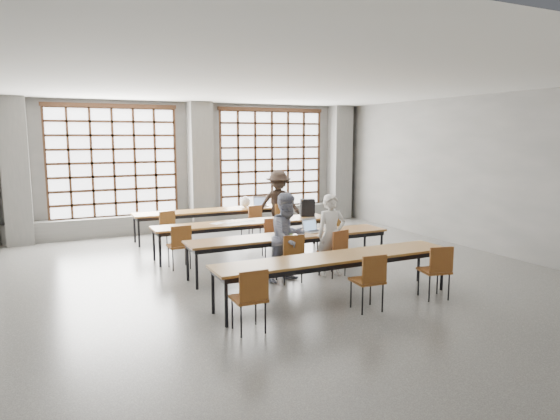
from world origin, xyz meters
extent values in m
plane|color=#50504E|center=(0.00, 0.00, 0.00)|extent=(11.00, 11.00, 0.00)
plane|color=silver|center=(0.00, 0.00, 3.50)|extent=(11.00, 11.00, 0.00)
plane|color=#5C5C59|center=(0.00, 5.50, 1.75)|extent=(10.00, 0.00, 10.00)
plane|color=#5C5C59|center=(5.00, 0.00, 1.75)|extent=(0.00, 11.00, 11.00)
cube|color=#5C5C59|center=(-4.50, 5.22, 1.75)|extent=(0.60, 0.55, 3.50)
cube|color=#5C5C59|center=(0.00, 5.22, 1.75)|extent=(0.60, 0.55, 3.50)
cube|color=#5C5C59|center=(4.50, 5.22, 1.75)|extent=(0.60, 0.55, 3.50)
cube|color=white|center=(-2.25, 5.48, 1.90)|extent=(3.20, 0.02, 2.80)
cube|color=black|center=(-2.25, 5.40, 1.90)|extent=(3.20, 0.05, 2.80)
cube|color=black|center=(-2.25, 5.40, 0.45)|extent=(3.32, 0.07, 0.10)
cube|color=black|center=(-2.25, 5.40, 3.35)|extent=(3.32, 0.07, 0.10)
cube|color=white|center=(2.25, 5.48, 1.90)|extent=(3.20, 0.02, 2.80)
cube|color=black|center=(2.25, 5.40, 1.90)|extent=(3.20, 0.05, 2.80)
cube|color=black|center=(2.25, 5.40, 0.45)|extent=(3.32, 0.07, 0.10)
cube|color=black|center=(2.25, 5.40, 3.35)|extent=(3.32, 0.07, 0.10)
cube|color=#5C5C59|center=(0.00, 5.30, 0.25)|extent=(9.80, 0.35, 0.50)
cube|color=brown|center=(-0.07, 3.95, 0.71)|extent=(4.00, 0.70, 0.04)
cube|color=black|center=(-0.07, 3.95, 0.65)|extent=(3.90, 0.64, 0.08)
cylinder|color=black|center=(-1.99, 3.66, 0.34)|extent=(0.05, 0.05, 0.69)
cylinder|color=black|center=(-1.99, 4.24, 0.34)|extent=(0.05, 0.05, 0.69)
cylinder|color=black|center=(1.85, 3.66, 0.34)|extent=(0.05, 0.05, 0.69)
cylinder|color=black|center=(1.85, 4.24, 0.34)|extent=(0.05, 0.05, 0.69)
cube|color=brown|center=(-0.01, 1.93, 0.71)|extent=(4.00, 0.70, 0.04)
cube|color=black|center=(-0.01, 1.93, 0.65)|extent=(3.90, 0.64, 0.08)
cylinder|color=black|center=(-1.93, 1.64, 0.34)|extent=(0.05, 0.05, 0.69)
cylinder|color=black|center=(-1.93, 2.22, 0.34)|extent=(0.05, 0.05, 0.69)
cylinder|color=black|center=(1.91, 1.64, 0.34)|extent=(0.05, 0.05, 0.69)
cylinder|color=black|center=(1.91, 2.22, 0.34)|extent=(0.05, 0.05, 0.69)
cube|color=brown|center=(0.23, 0.19, 0.71)|extent=(4.00, 0.70, 0.04)
cube|color=black|center=(0.23, 0.19, 0.65)|extent=(3.90, 0.64, 0.08)
cylinder|color=black|center=(-1.69, -0.10, 0.34)|extent=(0.05, 0.05, 0.69)
cylinder|color=black|center=(-1.69, 0.48, 0.34)|extent=(0.05, 0.05, 0.69)
cylinder|color=black|center=(2.15, -0.10, 0.34)|extent=(0.05, 0.05, 0.69)
cylinder|color=black|center=(2.15, 0.48, 0.34)|extent=(0.05, 0.05, 0.69)
cube|color=brown|center=(0.12, -1.64, 0.71)|extent=(4.00, 0.70, 0.04)
cube|color=black|center=(0.12, -1.64, 0.65)|extent=(3.90, 0.64, 0.08)
cylinder|color=black|center=(-1.80, -1.93, 0.34)|extent=(0.05, 0.05, 0.69)
cylinder|color=black|center=(-1.80, -1.35, 0.34)|extent=(0.05, 0.05, 0.69)
cylinder|color=black|center=(2.04, -1.93, 0.34)|extent=(0.05, 0.05, 0.69)
cylinder|color=black|center=(2.04, -1.35, 0.34)|extent=(0.05, 0.05, 0.69)
cube|color=brown|center=(-1.47, 3.40, 0.45)|extent=(0.52, 0.52, 0.04)
cube|color=brown|center=(-1.41, 3.20, 0.68)|extent=(0.39, 0.14, 0.40)
cylinder|color=black|center=(-1.47, 3.40, 0.23)|extent=(0.02, 0.02, 0.45)
cube|color=brown|center=(0.73, 3.40, 0.45)|extent=(0.50, 0.50, 0.04)
cube|color=brown|center=(0.78, 3.20, 0.68)|extent=(0.40, 0.12, 0.40)
cylinder|color=black|center=(0.73, 3.40, 0.23)|extent=(0.02, 0.02, 0.45)
cube|color=brown|center=(1.53, 3.40, 0.45)|extent=(0.44, 0.44, 0.04)
cube|color=brown|center=(1.53, 3.20, 0.68)|extent=(0.40, 0.05, 0.40)
cylinder|color=black|center=(1.53, 3.40, 0.23)|extent=(0.02, 0.02, 0.45)
cube|color=brown|center=(-1.61, 1.38, 0.45)|extent=(0.42, 0.42, 0.04)
cube|color=brown|center=(-1.61, 1.18, 0.68)|extent=(0.40, 0.03, 0.40)
cylinder|color=black|center=(-1.61, 1.38, 0.23)|extent=(0.02, 0.02, 0.45)
cube|color=brown|center=(0.39, 1.38, 0.45)|extent=(0.50, 0.50, 0.04)
cube|color=brown|center=(0.35, 1.19, 0.68)|extent=(0.40, 0.12, 0.40)
cylinder|color=black|center=(0.39, 1.38, 0.23)|extent=(0.02, 0.02, 0.45)
cube|color=brown|center=(1.79, 1.38, 0.45)|extent=(0.44, 0.44, 0.04)
cube|color=brown|center=(1.80, 1.18, 0.68)|extent=(0.40, 0.05, 0.40)
cylinder|color=black|center=(1.79, 1.38, 0.23)|extent=(0.02, 0.02, 0.45)
cube|color=brown|center=(-0.07, -0.36, 0.45)|extent=(0.43, 0.43, 0.04)
cube|color=brown|center=(-0.07, -0.56, 0.68)|extent=(0.40, 0.04, 0.40)
cylinder|color=black|center=(-0.07, -0.36, 0.23)|extent=(0.02, 0.02, 0.45)
cube|color=brown|center=(0.83, -0.36, 0.45)|extent=(0.51, 0.51, 0.04)
cube|color=brown|center=(0.88, -0.56, 0.68)|extent=(0.39, 0.13, 0.40)
cylinder|color=black|center=(0.83, -0.36, 0.23)|extent=(0.02, 0.02, 0.45)
cube|color=brown|center=(-1.58, -2.19, 0.45)|extent=(0.43, 0.43, 0.04)
cube|color=brown|center=(-1.59, -2.39, 0.68)|extent=(0.40, 0.04, 0.40)
cylinder|color=black|center=(-1.58, -2.19, 0.23)|extent=(0.02, 0.02, 0.45)
cube|color=brown|center=(0.32, -2.19, 0.45)|extent=(0.45, 0.45, 0.04)
cube|color=brown|center=(0.30, -2.39, 0.68)|extent=(0.40, 0.06, 0.40)
cylinder|color=black|center=(0.32, -2.19, 0.23)|extent=(0.02, 0.02, 0.45)
cube|color=brown|center=(1.62, -2.19, 0.45)|extent=(0.50, 0.50, 0.04)
cube|color=brown|center=(1.57, -2.38, 0.68)|extent=(0.40, 0.11, 0.40)
cylinder|color=black|center=(1.62, -2.19, 0.23)|extent=(0.02, 0.02, 0.45)
imported|color=silver|center=(0.83, -0.31, 0.76)|extent=(0.61, 0.45, 1.52)
imported|color=#19214C|center=(-0.07, -0.31, 0.80)|extent=(0.91, 0.79, 1.60)
imported|color=black|center=(1.53, 3.45, 0.85)|extent=(1.24, 0.95, 1.70)
cube|color=#B3B3B8|center=(0.78, 0.24, 0.74)|extent=(0.41, 0.33, 0.02)
cube|color=black|center=(0.78, 0.23, 0.75)|extent=(0.33, 0.24, 0.00)
cube|color=#B3B3B8|center=(0.75, 0.37, 0.86)|extent=(0.37, 0.15, 0.26)
cube|color=#8EBEF6|center=(0.75, 0.36, 0.83)|extent=(0.31, 0.12, 0.21)
cube|color=#B1B0B5|center=(1.28, 4.00, 0.74)|extent=(0.40, 0.31, 0.02)
cube|color=black|center=(1.28, 3.99, 0.75)|extent=(0.33, 0.23, 0.00)
cube|color=#B1B0B5|center=(1.31, 4.13, 0.86)|extent=(0.37, 0.13, 0.26)
cube|color=#8AAEEF|center=(1.31, 4.12, 0.83)|extent=(0.31, 0.10, 0.21)
ellipsoid|color=white|center=(1.18, 0.17, 0.75)|extent=(0.12, 0.10, 0.04)
cube|color=green|center=(0.18, 0.27, 0.78)|extent=(0.26, 0.12, 0.09)
cube|color=black|center=(0.41, 0.09, 0.74)|extent=(0.14, 0.08, 0.01)
cube|color=white|center=(-0.61, 1.98, 0.73)|extent=(0.36, 0.33, 0.00)
cube|color=white|center=(-0.31, 1.88, 0.73)|extent=(0.31, 0.23, 0.00)
cube|color=white|center=(0.09, 1.93, 0.73)|extent=(0.32, 0.25, 0.00)
cube|color=black|center=(1.59, 1.98, 0.93)|extent=(0.37, 0.29, 0.40)
ellipsoid|color=white|center=(0.83, 4.00, 0.87)|extent=(0.27, 0.22, 0.29)
cube|color=#A02113|center=(-1.58, -2.19, 0.50)|extent=(0.21, 0.13, 0.06)
camera|label=1|loc=(-3.96, -8.10, 2.58)|focal=32.00mm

